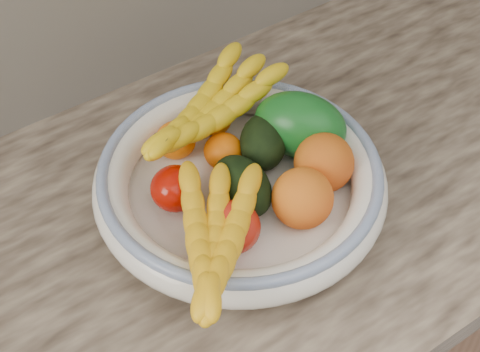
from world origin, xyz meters
The scene contains 13 objects.
fruit_bowl centered at (0.00, 1.66, 0.95)m, with size 0.39×0.39×0.08m.
clementine_back_left centered at (-0.03, 1.77, 0.95)m, with size 0.06×0.06×0.05m, color orange.
clementine_back_right centered at (0.04, 1.78, 0.95)m, with size 0.05×0.05×0.05m, color orange.
clementine_back_mid centered at (0.01, 1.72, 0.95)m, with size 0.05×0.05×0.05m, color #F36605.
tomato_left centered at (-0.08, 1.69, 0.96)m, with size 0.07×0.07×0.06m, color #A00D02.
tomato_near_left centered at (-0.06, 1.59, 0.96)m, with size 0.07×0.07×0.06m, color red.
avocado_center centered at (-0.01, 1.64, 0.96)m, with size 0.07×0.10×0.07m, color black.
avocado_right centered at (0.06, 1.69, 0.96)m, with size 0.06×0.09×0.06m, color black.
green_mango centered at (0.11, 1.68, 0.98)m, with size 0.08×0.13×0.09m, color #0E4F17.
peach_front centered at (0.04, 1.58, 0.97)m, with size 0.08×0.08×0.08m, color orange.
peach_right centered at (0.10, 1.61, 0.97)m, with size 0.08×0.08×0.08m, color orange.
banana_bunch_back centered at (0.02, 1.76, 0.99)m, with size 0.27×0.10×0.08m, color yellow, non-canonical shape.
banana_bunch_front centered at (-0.10, 1.57, 0.98)m, with size 0.26×0.11×0.07m, color yellow, non-canonical shape.
Camera 1 is at (-0.38, 1.11, 1.66)m, focal length 55.00 mm.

